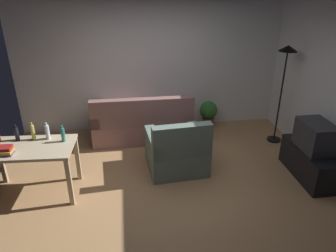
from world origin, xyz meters
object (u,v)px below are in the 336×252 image
(armchair, at_px, (177,152))
(bottle_clear, at_px, (47,132))
(tv_stand, at_px, (310,163))
(bottle_tall, at_px, (63,135))
(torchiere_lamp, at_px, (285,68))
(book_stack, at_px, (4,151))
(bottle_squat, at_px, (33,132))
(potted_plant, at_px, (208,113))
(bottle_dark, at_px, (17,133))
(desk, at_px, (30,154))
(tv, at_px, (316,136))
(couch, at_px, (142,124))

(armchair, xyz_separation_m, bottle_clear, (-1.90, -0.13, 0.55))
(tv_stand, relative_size, bottle_tall, 4.54)
(torchiere_lamp, xyz_separation_m, bottle_tall, (-3.68, -0.99, -0.55))
(book_stack, bearing_deg, tv_stand, 0.46)
(armchair, bearing_deg, tv_stand, 162.32)
(tv_stand, relative_size, bottle_squat, 4.20)
(bottle_clear, height_order, bottle_tall, bottle_clear)
(tv_stand, xyz_separation_m, book_stack, (-4.39, -0.04, 0.57))
(potted_plant, distance_m, bottle_dark, 3.62)
(desk, xyz_separation_m, bottle_clear, (0.22, 0.21, 0.22))
(potted_plant, bearing_deg, bottle_clear, -149.91)
(armchair, bearing_deg, book_stack, 7.35)
(desk, distance_m, bottle_clear, 0.38)
(torchiere_lamp, relative_size, bottle_tall, 7.47)
(tv, xyz_separation_m, armchair, (-2.02, 0.47, -0.38))
(desk, bearing_deg, armchair, 12.21)
(desk, relative_size, bottle_dark, 5.27)
(bottle_clear, distance_m, book_stack, 0.62)
(armchair, xyz_separation_m, book_stack, (-2.38, -0.50, 0.49))
(bottle_dark, relative_size, bottle_clear, 0.94)
(armchair, height_order, bottle_clear, bottle_clear)
(tv_stand, xyz_separation_m, armchair, (-2.01, 0.47, 0.08))
(torchiere_lamp, xyz_separation_m, armchair, (-2.01, -0.75, -1.09))
(couch, distance_m, tv_stand, 2.99)
(armchair, xyz_separation_m, bottle_dark, (-2.32, -0.10, 0.54))
(armchair, relative_size, bottle_clear, 3.84)
(tv_stand, bearing_deg, armchair, 76.91)
(torchiere_lamp, xyz_separation_m, bottle_clear, (-3.91, -0.88, -0.54))
(couch, distance_m, armchair, 1.27)
(desk, relative_size, bottle_clear, 4.93)
(potted_plant, distance_m, bottle_squat, 3.43)
(bottle_dark, distance_m, bottle_squat, 0.23)
(couch, xyz_separation_m, bottle_dark, (-1.83, -1.28, 0.56))
(bottle_clear, xyz_separation_m, bottle_tall, (0.23, -0.11, -0.00))
(bottle_squat, height_order, bottle_clear, bottle_squat)
(desk, relative_size, potted_plant, 2.17)
(bottle_dark, bearing_deg, tv_stand, -4.80)
(bottle_clear, bearing_deg, bottle_squat, 177.49)
(couch, xyz_separation_m, desk, (-1.64, -1.51, 0.34))
(bottle_clear, xyz_separation_m, book_stack, (-0.48, -0.38, -0.06))
(potted_plant, height_order, bottle_tall, bottle_tall)
(tv_stand, height_order, torchiere_lamp, torchiere_lamp)
(torchiere_lamp, xyz_separation_m, potted_plant, (-1.12, 0.73, -1.08))
(desk, relative_size, bottle_tall, 5.11)
(tv_stand, xyz_separation_m, bottle_squat, (-4.11, 0.35, 0.64))
(couch, relative_size, potted_plant, 3.25)
(bottle_squat, xyz_separation_m, bottle_clear, (0.20, -0.01, -0.01))
(tv_stand, bearing_deg, bottle_dark, 85.20)
(potted_plant, distance_m, bottle_clear, 3.26)
(potted_plant, relative_size, book_stack, 2.40)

